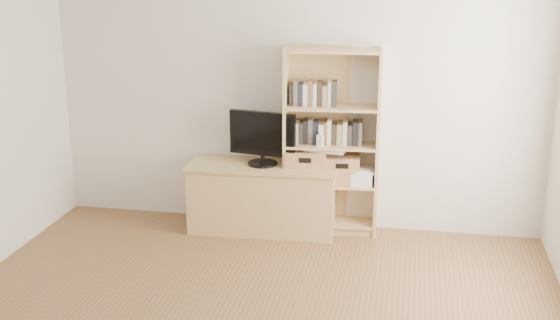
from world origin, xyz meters
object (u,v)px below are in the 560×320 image
(tv_stand, at_px, (263,198))
(basket_left, at_px, (306,165))
(television, at_px, (262,138))
(laptop, at_px, (327,148))
(basket_right, at_px, (342,169))
(bookshelf, at_px, (331,142))
(baby_monitor, at_px, (320,141))

(tv_stand, relative_size, basket_left, 3.58)
(television, relative_size, laptop, 1.74)
(tv_stand, height_order, basket_right, basket_right)
(bookshelf, height_order, television, bookshelf)
(television, distance_m, basket_left, 0.47)
(television, bearing_deg, baby_monitor, 9.19)
(basket_right, xyz_separation_m, laptop, (-0.14, -0.02, 0.19))
(tv_stand, height_order, basket_left, basket_left)
(basket_left, xyz_separation_m, laptop, (0.19, 0.01, 0.17))
(bookshelf, distance_m, laptop, 0.07)
(bookshelf, bearing_deg, television, -175.47)
(bookshelf, xyz_separation_m, basket_right, (0.10, 0.00, -0.25))
(basket_left, relative_size, laptop, 1.04)
(television, xyz_separation_m, basket_left, (0.38, 0.07, -0.25))
(baby_monitor, xyz_separation_m, laptop, (0.05, 0.09, -0.09))
(laptop, bearing_deg, television, -161.65)
(basket_left, distance_m, laptop, 0.25)
(tv_stand, distance_m, television, 0.57)
(television, xyz_separation_m, laptop, (0.57, 0.08, -0.09))
(bookshelf, bearing_deg, baby_monitor, -135.00)
(television, relative_size, baby_monitor, 5.76)
(basket_right, bearing_deg, television, -177.84)
(bookshelf, xyz_separation_m, laptop, (-0.04, -0.01, -0.06))
(tv_stand, bearing_deg, bookshelf, 6.61)
(tv_stand, relative_size, television, 2.14)
(tv_stand, distance_m, basket_right, 0.78)
(tv_stand, distance_m, basket_left, 0.50)
(basket_right, bearing_deg, baby_monitor, -157.00)
(tv_stand, relative_size, baby_monitor, 12.31)
(bookshelf, bearing_deg, laptop, -165.46)
(tv_stand, xyz_separation_m, basket_right, (0.71, 0.10, 0.30))
(bookshelf, height_order, laptop, bookshelf)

